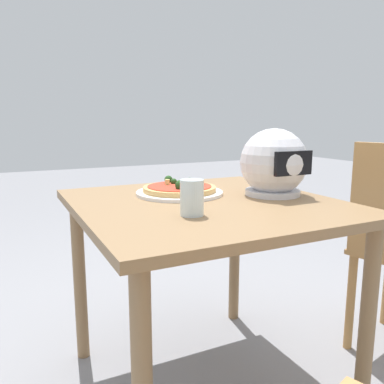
# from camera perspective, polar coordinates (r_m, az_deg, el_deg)

# --- Properties ---
(ground_plane) EXTENTS (14.00, 14.00, 0.00)m
(ground_plane) POSITION_cam_1_polar(r_m,az_deg,el_deg) (1.66, 1.80, -26.04)
(ground_plane) COLOR gray
(dining_table) EXTENTS (0.87, 0.90, 0.71)m
(dining_table) POSITION_cam_1_polar(r_m,az_deg,el_deg) (1.39, 1.95, -5.12)
(dining_table) COLOR olive
(dining_table) RESTS_ON ground
(pizza_plate) EXTENTS (0.33, 0.33, 0.01)m
(pizza_plate) POSITION_cam_1_polar(r_m,az_deg,el_deg) (1.48, -1.82, -0.12)
(pizza_plate) COLOR white
(pizza_plate) RESTS_ON dining_table
(pizza) EXTENTS (0.27, 0.27, 0.05)m
(pizza) POSITION_cam_1_polar(r_m,az_deg,el_deg) (1.48, -1.83, 0.58)
(pizza) COLOR tan
(pizza) RESTS_ON pizza_plate
(motorcycle_helmet) EXTENTS (0.25, 0.25, 0.25)m
(motorcycle_helmet) POSITION_cam_1_polar(r_m,az_deg,el_deg) (1.48, 11.76, 4.05)
(motorcycle_helmet) COLOR silver
(motorcycle_helmet) RESTS_ON dining_table
(drinking_glass) EXTENTS (0.07, 0.07, 0.11)m
(drinking_glass) POSITION_cam_1_polar(r_m,az_deg,el_deg) (1.15, -0.01, -0.81)
(drinking_glass) COLOR silver
(drinking_glass) RESTS_ON dining_table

